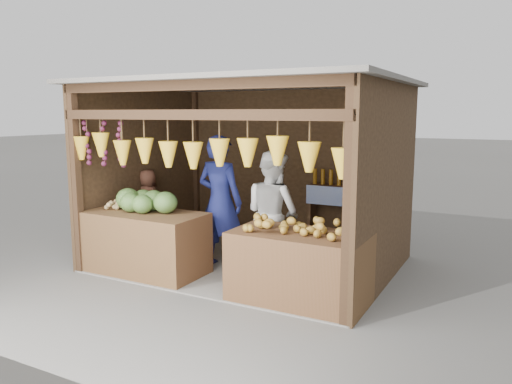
% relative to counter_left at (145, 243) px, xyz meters
% --- Properties ---
extents(ground, '(80.00, 80.00, 0.00)m').
position_rel_counter_left_xyz_m(ground, '(1.09, 1.04, -0.43)').
color(ground, '#514F49').
rests_on(ground, ground).
extents(stall_structure, '(4.30, 3.30, 2.66)m').
position_rel_counter_left_xyz_m(stall_structure, '(1.06, 1.00, 1.24)').
color(stall_structure, slate).
rests_on(stall_structure, ground).
extents(back_shelf, '(1.25, 0.32, 1.32)m').
position_rel_counter_left_xyz_m(back_shelf, '(2.14, 2.33, 0.44)').
color(back_shelf, '#382314').
rests_on(back_shelf, ground).
extents(counter_left, '(1.69, 0.85, 0.86)m').
position_rel_counter_left_xyz_m(counter_left, '(0.00, 0.00, 0.00)').
color(counter_left, '#50301A').
rests_on(counter_left, ground).
extents(counter_right, '(1.59, 0.85, 0.84)m').
position_rel_counter_left_xyz_m(counter_right, '(2.33, -0.01, -0.01)').
color(counter_right, '#4C3119').
rests_on(counter_right, ground).
extents(stool, '(0.32, 0.32, 0.30)m').
position_rel_counter_left_xyz_m(stool, '(-0.79, 1.02, -0.28)').
color(stool, black).
rests_on(stool, ground).
extents(man_standing, '(0.71, 0.48, 1.92)m').
position_rel_counter_left_xyz_m(man_standing, '(0.77, 0.73, 0.53)').
color(man_standing, '#14194E').
rests_on(man_standing, ground).
extents(woman_standing, '(1.03, 0.93, 1.73)m').
position_rel_counter_left_xyz_m(woman_standing, '(1.60, 0.76, 0.43)').
color(woman_standing, silver).
rests_on(woman_standing, ground).
extents(vendor_seated, '(0.59, 0.50, 1.02)m').
position_rel_counter_left_xyz_m(vendor_seated, '(-0.79, 1.02, 0.38)').
color(vendor_seated, brown).
rests_on(vendor_seated, stool).
extents(melon_pile, '(1.00, 0.50, 0.32)m').
position_rel_counter_left_xyz_m(melon_pile, '(-0.03, 0.07, 0.59)').
color(melon_pile, '#184412').
rests_on(melon_pile, counter_left).
extents(tanfruit_pile, '(0.34, 0.40, 0.13)m').
position_rel_counter_left_xyz_m(tanfruit_pile, '(-0.57, -0.03, 0.50)').
color(tanfruit_pile, '#9A7647').
rests_on(tanfruit_pile, counter_left).
extents(mango_pile, '(1.40, 0.64, 0.22)m').
position_rel_counter_left_xyz_m(mango_pile, '(2.33, -0.02, 0.52)').
color(mango_pile, '#BE4C19').
rests_on(mango_pile, counter_right).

